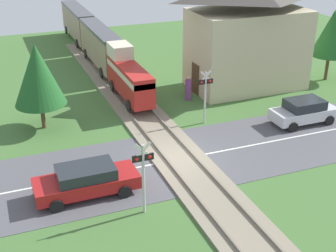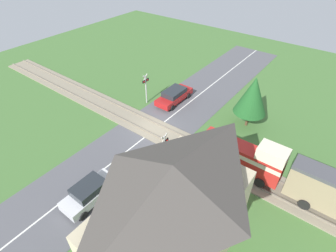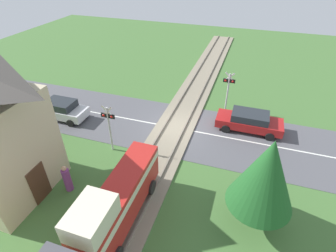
{
  "view_description": "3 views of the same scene",
  "coord_description": "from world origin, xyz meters",
  "px_view_note": "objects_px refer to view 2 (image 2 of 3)",
  "views": [
    {
      "loc": [
        -8.16,
        -19.15,
        11.59
      ],
      "look_at": [
        0.0,
        1.58,
        1.2
      ],
      "focal_mm": 50.0,
      "sensor_mm": 36.0,
      "label": 1
    },
    {
      "loc": [
        14.26,
        12.41,
        15.09
      ],
      "look_at": [
        0.0,
        1.58,
        1.2
      ],
      "focal_mm": 28.0,
      "sensor_mm": 36.0,
      "label": 2
    },
    {
      "loc": [
        -4.46,
        15.01,
        10.98
      ],
      "look_at": [
        0.0,
        1.58,
        1.2
      ],
      "focal_mm": 28.0,
      "sensor_mm": 36.0,
      "label": 3
    }
  ],
  "objects_px": {
    "crossing_signal_east_approach": "(164,147)",
    "pedestrian_by_station": "(203,189)",
    "crossing_signal_west_approach": "(146,85)",
    "station_building": "(172,223)",
    "car_near_crossing": "(174,95)",
    "car_far_side": "(90,192)"
  },
  "relations": [
    {
      "from": "car_near_crossing",
      "to": "car_far_side",
      "type": "xyz_separation_m",
      "value": [
        13.59,
        2.88,
        0.03
      ]
    },
    {
      "from": "crossing_signal_west_approach",
      "to": "crossing_signal_east_approach",
      "type": "height_order",
      "value": "same"
    },
    {
      "from": "crossing_signal_west_approach",
      "to": "pedestrian_by_station",
      "type": "bearing_deg",
      "value": 58.09
    },
    {
      "from": "pedestrian_by_station",
      "to": "car_near_crossing",
      "type": "bearing_deg",
      "value": -134.88
    },
    {
      "from": "station_building",
      "to": "pedestrian_by_station",
      "type": "distance_m",
      "value": 5.72
    },
    {
      "from": "car_near_crossing",
      "to": "crossing_signal_west_approach",
      "type": "distance_m",
      "value": 3.21
    },
    {
      "from": "car_far_side",
      "to": "car_near_crossing",
      "type": "bearing_deg",
      "value": -168.04
    },
    {
      "from": "car_near_crossing",
      "to": "pedestrian_by_station",
      "type": "height_order",
      "value": "pedestrian_by_station"
    },
    {
      "from": "crossing_signal_west_approach",
      "to": "crossing_signal_east_approach",
      "type": "distance_m",
      "value": 9.55
    },
    {
      "from": "crossing_signal_east_approach",
      "to": "pedestrian_by_station",
      "type": "distance_m",
      "value": 4.03
    },
    {
      "from": "crossing_signal_west_approach",
      "to": "station_building",
      "type": "relative_size",
      "value": 0.39
    },
    {
      "from": "car_near_crossing",
      "to": "station_building",
      "type": "bearing_deg",
      "value": 35.65
    },
    {
      "from": "car_far_side",
      "to": "station_building",
      "type": "bearing_deg",
      "value": 90.13
    },
    {
      "from": "car_near_crossing",
      "to": "crossing_signal_east_approach",
      "type": "bearing_deg",
      "value": 31.75
    },
    {
      "from": "station_building",
      "to": "car_near_crossing",
      "type": "bearing_deg",
      "value": -144.35
    },
    {
      "from": "car_near_crossing",
      "to": "crossing_signal_east_approach",
      "type": "height_order",
      "value": "crossing_signal_east_approach"
    },
    {
      "from": "car_near_crossing",
      "to": "crossing_signal_east_approach",
      "type": "relative_size",
      "value": 1.39
    },
    {
      "from": "crossing_signal_east_approach",
      "to": "pedestrian_by_station",
      "type": "bearing_deg",
      "value": 80.81
    },
    {
      "from": "car_far_side",
      "to": "station_building",
      "type": "xyz_separation_m",
      "value": [
        -0.02,
        6.86,
        2.97
      ]
    },
    {
      "from": "car_far_side",
      "to": "crossing_signal_west_approach",
      "type": "distance_m",
      "value": 12.77
    },
    {
      "from": "crossing_signal_west_approach",
      "to": "car_far_side",
      "type": "bearing_deg",
      "value": 23.45
    },
    {
      "from": "crossing_signal_west_approach",
      "to": "crossing_signal_east_approach",
      "type": "xyz_separation_m",
      "value": [
        6.24,
        7.23,
        0.0
      ]
    }
  ]
}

